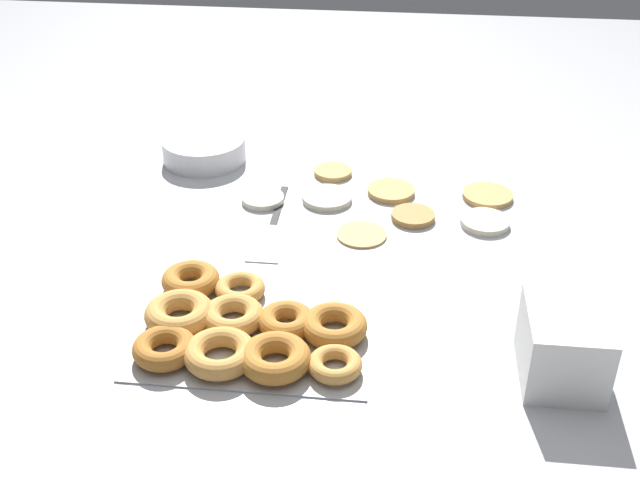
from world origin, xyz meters
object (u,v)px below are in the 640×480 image
Objects in this scene: pancake_4 at (485,222)px; batter_bowl at (204,149)px; pancake_5 at (327,198)px; pancake_6 at (488,196)px; pancake_2 at (333,172)px; pancake_0 at (263,199)px; pancake_3 at (391,191)px; pancake_7 at (362,234)px; spatula at (270,234)px; pancake_1 at (413,216)px; container_stack at (563,346)px; donut_tray at (242,326)px.

batter_bowl is at bearing 159.97° from pancake_4.
pancake_6 is at bearing 8.22° from pancake_5.
pancake_2 is 0.36m from pancake_4.
pancake_5 is (-0.31, 0.06, -0.00)m from pancake_4.
pancake_0 reaches higher than pancake_3.
pancake_0 is 0.19m from pancake_2.
pancake_7 is at bearing -37.83° from batter_bowl.
pancake_0 is 0.90× the size of pancake_7.
spatula is at bearing -139.19° from pancake_3.
pancake_1 is at bearing 108.54° from spatula.
batter_bowl is (-0.29, 0.04, 0.02)m from pancake_2.
pancake_4 is at bearing -96.32° from pancake_6.
container_stack reaches higher than pancake_6.
container_stack reaches higher than pancake_5.
container_stack reaches higher than spatula.
pancake_5 is at bearing -28.33° from batter_bowl.
batter_bowl reaches higher than pancake_3.
pancake_4 is (0.14, -0.01, -0.00)m from pancake_1.
pancake_7 is 0.33× the size of spatula.
pancake_2 reaches higher than pancake_7.
pancake_6 is 0.30m from pancake_7.
pancake_0 is 0.24m from batter_bowl.
batter_bowl is (-0.46, 0.21, 0.02)m from pancake_1.
pancake_4 is 0.93× the size of pancake_6.
pancake_3 is 0.60m from container_stack.
pancake_0 is 0.84× the size of pancake_6.
pancake_0 is 1.05× the size of pancake_2.
pancake_6 is 0.64m from donut_tray.
donut_tray is at bearing 1.26° from spatula.
pancake_1 is 0.14m from pancake_4.
pancake_4 is at bearing -30.16° from pancake_3.
pancake_1 is 0.51m from batter_bowl.
spatula is (-0.17, -0.02, -0.00)m from pancake_7.
pancake_0 is at bearing -171.61° from pancake_6.
pancake_3 is at bearing -29.97° from pancake_2.
container_stack reaches higher than donut_tray.
pancake_5 reaches higher than pancake_7.
donut_tray reaches higher than pancake_6.
pancake_3 is at bearing 74.39° from pancake_7.
batter_bowl is 0.36m from spatula.
container_stack reaches higher than pancake_3.
pancake_4 is at bearing 101.39° from spatula.
donut_tray is (-0.41, -0.50, 0.01)m from pancake_6.
spatula is at bearing 91.53° from donut_tray.
pancake_1 is 0.28m from spatula.
spatula is (0.04, -0.13, -0.00)m from pancake_0.
pancake_4 is (0.18, -0.11, 0.00)m from pancake_3.
pancake_4 is 0.11m from pancake_6.
pancake_0 is 0.30m from pancake_1.
pancake_2 is 0.15m from pancake_3.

